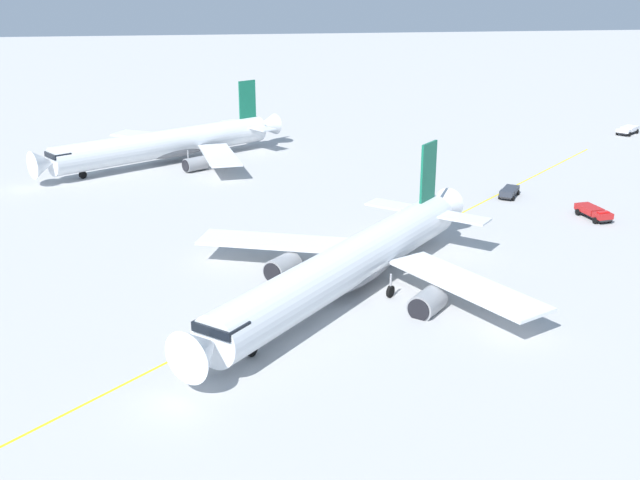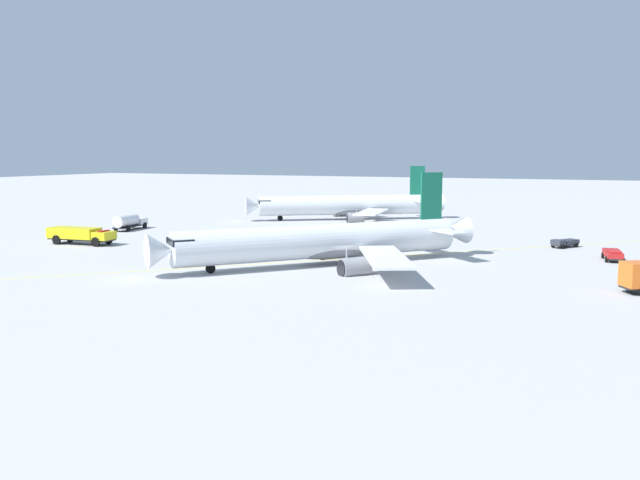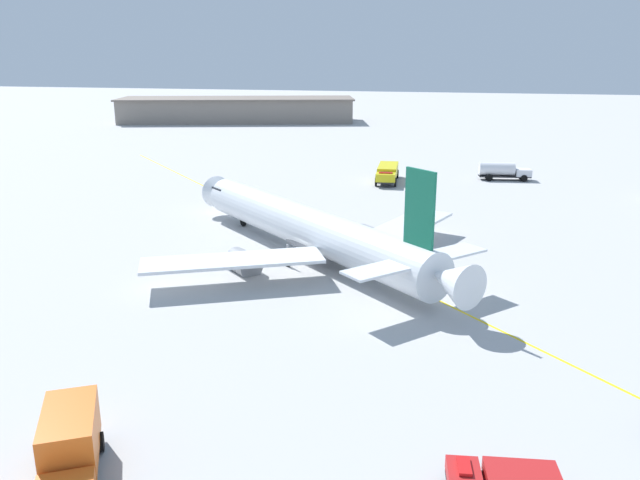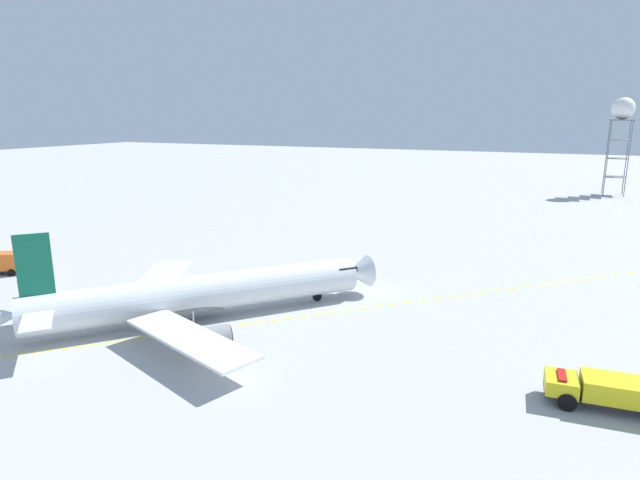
{
  "view_description": "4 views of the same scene",
  "coord_description": "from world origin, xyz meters",
  "px_view_note": "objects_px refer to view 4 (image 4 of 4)",
  "views": [
    {
      "loc": [
        -14.41,
        -63.33,
        27.73
      ],
      "look_at": [
        -4.73,
        3.0,
        4.2
      ],
      "focal_mm": 43.29,
      "sensor_mm": 36.0,
      "label": 1
    },
    {
      "loc": [
        29.42,
        -73.15,
        13.52
      ],
      "look_at": [
        -3.94,
        1.94,
        2.74
      ],
      "focal_mm": 36.86,
      "sensor_mm": 36.0,
      "label": 2
    },
    {
      "loc": [
        56.12,
        15.6,
        19.55
      ],
      "look_at": [
        0.13,
        1.61,
        2.61
      ],
      "focal_mm": 35.48,
      "sensor_mm": 36.0,
      "label": 3
    },
    {
      "loc": [
        -37.44,
        44.43,
        22.1
      ],
      "look_at": [
        -8.63,
        -18.97,
        5.54
      ],
      "focal_mm": 29.49,
      "sensor_mm": 36.0,
      "label": 4
    }
  ],
  "objects_px": {
    "airliner_main": "(198,295)",
    "catering_truck_truck": "(1,263)",
    "radar_tower": "(623,113)",
    "fire_tender_truck": "(623,392)"
  },
  "relations": [
    {
      "from": "airliner_main",
      "to": "catering_truck_truck",
      "type": "bearing_deg",
      "value": 127.98
    },
    {
      "from": "fire_tender_truck",
      "to": "radar_tower",
      "type": "relative_size",
      "value": 0.4
    },
    {
      "from": "fire_tender_truck",
      "to": "radar_tower",
      "type": "xyz_separation_m",
      "value": [
        -8.45,
        -127.42,
        21.22
      ]
    },
    {
      "from": "catering_truck_truck",
      "to": "radar_tower",
      "type": "xyz_separation_m",
      "value": [
        -85.66,
        -123.27,
        21.1
      ]
    },
    {
      "from": "fire_tender_truck",
      "to": "radar_tower",
      "type": "height_order",
      "value": "radar_tower"
    },
    {
      "from": "airliner_main",
      "to": "catering_truck_truck",
      "type": "xyz_separation_m",
      "value": [
        36.15,
        -2.26,
        -1.09
      ]
    },
    {
      "from": "airliner_main",
      "to": "catering_truck_truck",
      "type": "height_order",
      "value": "airliner_main"
    },
    {
      "from": "airliner_main",
      "to": "radar_tower",
      "type": "distance_m",
      "value": 136.41
    },
    {
      "from": "airliner_main",
      "to": "radar_tower",
      "type": "xyz_separation_m",
      "value": [
        -49.51,
        -125.53,
        20.01
      ]
    },
    {
      "from": "fire_tender_truck",
      "to": "catering_truck_truck",
      "type": "height_order",
      "value": "catering_truck_truck"
    }
  ]
}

